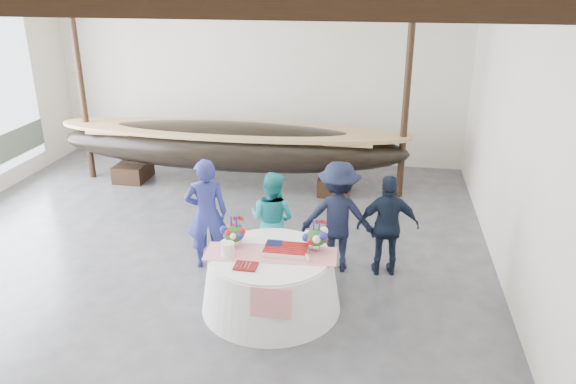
# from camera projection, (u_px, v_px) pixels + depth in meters

# --- Properties ---
(floor) EXTENTS (10.00, 12.00, 0.01)m
(floor) POSITION_uv_depth(u_px,v_px,m) (175.00, 276.00, 8.81)
(floor) COLOR #3D3D42
(floor) RESTS_ON ground
(wall_back) EXTENTS (10.00, 0.02, 4.50)m
(wall_back) POSITION_uv_depth(u_px,v_px,m) (257.00, 70.00, 13.48)
(wall_back) COLOR silver
(wall_back) RESTS_ON ground
(wall_right) EXTENTS (0.02, 12.00, 4.50)m
(wall_right) POSITION_uv_depth(u_px,v_px,m) (533.00, 156.00, 7.19)
(wall_right) COLOR silver
(wall_right) RESTS_ON ground
(pavilion_structure) EXTENTS (9.80, 11.76, 4.50)m
(pavilion_structure) POSITION_uv_depth(u_px,v_px,m) (172.00, 5.00, 8.00)
(pavilion_structure) COLOR black
(pavilion_structure) RESTS_ON ground
(longboat_display) EXTENTS (7.70, 1.54, 1.44)m
(longboat_display) POSITION_uv_depth(u_px,v_px,m) (230.00, 146.00, 12.19)
(longboat_display) COLOR black
(longboat_display) RESTS_ON ground
(banquet_table) EXTENTS (1.96, 1.96, 0.84)m
(banquet_table) POSITION_uv_depth(u_px,v_px,m) (271.00, 280.00, 7.86)
(banquet_table) COLOR white
(banquet_table) RESTS_ON ground
(tabletop_items) EXTENTS (1.84, 0.95, 0.40)m
(tabletop_items) POSITION_uv_depth(u_px,v_px,m) (271.00, 240.00, 7.76)
(tabletop_items) COLOR red
(tabletop_items) RESTS_ON banquet_table
(guest_woman_blue) EXTENTS (0.77, 0.63, 1.82)m
(guest_woman_blue) POSITION_uv_depth(u_px,v_px,m) (207.00, 214.00, 8.80)
(guest_woman_blue) COLOR navy
(guest_woman_blue) RESTS_ON ground
(guest_woman_teal) EXTENTS (0.91, 0.81, 1.58)m
(guest_woman_teal) POSITION_uv_depth(u_px,v_px,m) (272.00, 219.00, 8.90)
(guest_woman_teal) COLOR teal
(guest_woman_teal) RESTS_ON ground
(guest_man_left) EXTENTS (1.16, 0.68, 1.79)m
(guest_man_left) POSITION_uv_depth(u_px,v_px,m) (338.00, 217.00, 8.73)
(guest_man_left) COLOR black
(guest_man_left) RESTS_ON ground
(guest_man_right) EXTENTS (1.01, 0.54, 1.63)m
(guest_man_right) POSITION_uv_depth(u_px,v_px,m) (388.00, 226.00, 8.60)
(guest_man_right) COLOR black
(guest_man_right) RESTS_ON ground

